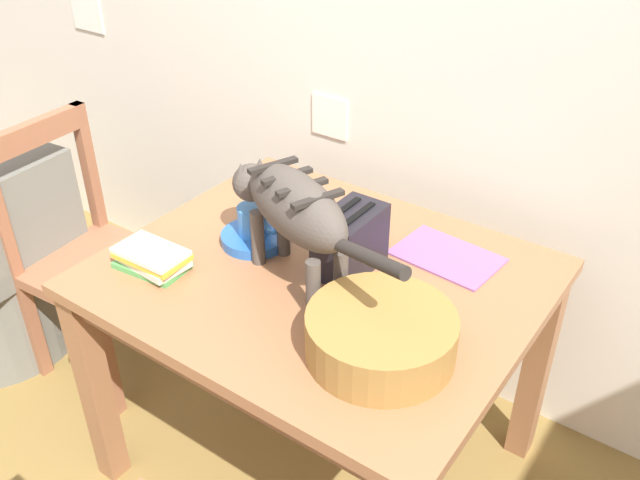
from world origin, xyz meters
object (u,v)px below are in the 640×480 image
Objects in this scene: wicker_basket at (381,335)px; wooden_chair_far at (90,258)px; coffee_mug at (255,221)px; cat at (292,208)px; toaster at (350,241)px; book_stack at (152,259)px; saucer_bowl at (255,238)px; dining_table at (320,299)px; magazine at (447,256)px.

wooden_chair_far reaches higher than wicker_basket.
wooden_chair_far reaches higher than coffee_mug.
wooden_chair_far is (-0.90, -0.00, -0.50)m from cat.
wicker_basket is 0.35m from toaster.
coffee_mug is 0.65× the size of book_stack.
saucer_bowl is 0.93× the size of book_stack.
cat reaches higher than dining_table.
dining_table is 3.29× the size of wicker_basket.
cat is 3.29× the size of toaster.
wooden_chair_far is (-1.18, -0.33, -0.29)m from magazine.
magazine is at bearing 27.39° from coffee_mug.
wicker_basket reaches higher than magazine.
book_stack is at bearing -135.66° from magazine.
wooden_chair_far is at bearing -159.49° from magazine.
coffee_mug reaches higher than book_stack.
cat is at bearing 28.28° from book_stack.
wooden_chair_far is (-0.70, -0.08, -0.30)m from saucer_bowl.
wicker_basket is at bearing -88.25° from cat.
wooden_chair_far is at bearing -175.81° from dining_table.
magazine is at bearing 46.13° from toaster.
coffee_mug is (0.00, 0.00, 0.06)m from saucer_bowl.
dining_table is 0.96m from wooden_chair_far.
coffee_mug is at bearing 92.63° from wooden_chair_far.
cat reaches higher than book_stack.
magazine is at bearing -19.52° from cat.
dining_table is 0.46m from book_stack.
dining_table is 0.38m from wicker_basket.
book_stack is at bearing 139.65° from cat.
book_stack is at bearing -144.24° from toaster.
wicker_basket reaches higher than dining_table.
wooden_chair_far is (-1.23, 0.11, -0.34)m from wicker_basket.
magazine is 1.26m from wooden_chair_far.
magazine is 0.30× the size of wooden_chair_far.
wicker_basket is (0.53, -0.20, -0.02)m from coffee_mug.
wooden_chair_far is at bearing -173.41° from saucer_bowl.
coffee_mug is 0.30m from book_stack.
cat is at bearing 86.32° from wooden_chair_far.
cat is 3.20× the size of book_stack.
dining_table is 5.84× the size of saucer_bowl.
saucer_bowl is at bearing -170.42° from toaster.
coffee_mug is 0.48× the size of magazine.
cat is 0.20m from toaster.
toaster is at bearing 9.69° from coffee_mug.
saucer_bowl is 0.56× the size of wicker_basket.
book_stack is at bearing -146.63° from dining_table.
coffee_mug is at bearing 176.88° from dining_table.
cat is at bearing -125.61° from toaster.
dining_table is at bearing 33.37° from book_stack.
magazine is 1.38× the size of toaster.
dining_table is at bearing -130.99° from toaster.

